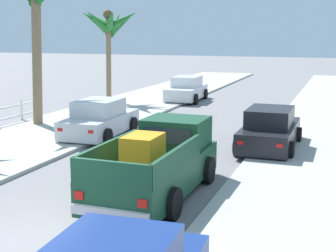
% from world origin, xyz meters
% --- Properties ---
extents(ground_plane, '(160.00, 160.00, 0.00)m').
position_xyz_m(ground_plane, '(0.00, 0.00, 0.00)').
color(ground_plane, slate).
extents(sidewalk_left, '(5.34, 60.00, 0.12)m').
position_xyz_m(sidewalk_left, '(-5.66, 12.00, 0.06)').
color(sidewalk_left, '#B2AFA8').
rests_on(sidewalk_left, ground).
extents(sidewalk_right, '(5.34, 60.00, 0.12)m').
position_xyz_m(sidewalk_right, '(5.66, 12.00, 0.06)').
color(sidewalk_right, '#B2AFA8').
rests_on(sidewalk_right, ground).
extents(curb_left, '(0.16, 60.00, 0.10)m').
position_xyz_m(curb_left, '(-4.39, 12.00, 0.05)').
color(curb_left, silver).
rests_on(curb_left, ground).
extents(curb_right, '(0.16, 60.00, 0.10)m').
position_xyz_m(curb_right, '(4.39, 12.00, 0.05)').
color(curb_right, silver).
rests_on(curb_right, ground).
extents(pickup_truck, '(2.24, 5.22, 1.80)m').
position_xyz_m(pickup_truck, '(1.44, 3.83, 0.81)').
color(pickup_truck, '#19472D').
rests_on(pickup_truck, ground).
extents(car_left_near, '(2.18, 4.33, 1.54)m').
position_xyz_m(car_left_near, '(-3.35, 21.06, 0.71)').
color(car_left_near, silver).
rests_on(car_left_near, ground).
extents(car_right_near, '(2.04, 4.27, 1.54)m').
position_xyz_m(car_right_near, '(3.46, 9.84, 0.71)').
color(car_right_near, black).
rests_on(car_right_near, ground).
extents(car_left_mid, '(2.14, 4.31, 1.54)m').
position_xyz_m(car_left_mid, '(-3.39, 9.69, 0.71)').
color(car_left_mid, silver).
rests_on(car_left_mid, ground).
extents(palm_tree_right_fore, '(3.81, 3.95, 5.64)m').
position_xyz_m(palm_tree_right_fore, '(-7.58, 18.95, 4.68)').
color(palm_tree_right_fore, '#846B4C').
rests_on(palm_tree_right_fore, ground).
extents(palm_tree_right_mid, '(3.72, 3.80, 6.97)m').
position_xyz_m(palm_tree_right_mid, '(-7.10, 10.99, 5.57)').
color(palm_tree_right_mid, '#846B4C').
rests_on(palm_tree_right_mid, ground).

